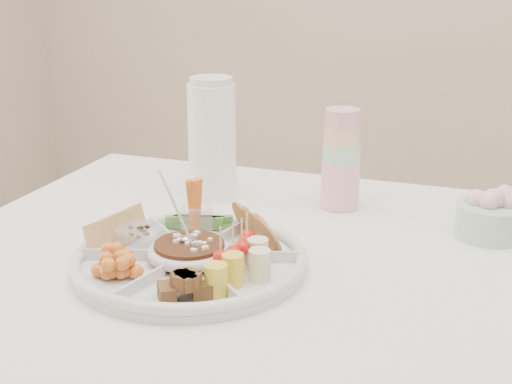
% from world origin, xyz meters
% --- Properties ---
extents(party_tray, '(0.48, 0.48, 0.04)m').
position_xyz_m(party_tray, '(-0.27, -0.07, 0.78)').
color(party_tray, silver).
rests_on(party_tray, dining_table).
extents(bean_dip, '(0.14, 0.14, 0.04)m').
position_xyz_m(bean_dip, '(-0.27, -0.07, 0.79)').
color(bean_dip, '#42220D').
rests_on(bean_dip, party_tray).
extents(tortillas, '(0.11, 0.11, 0.05)m').
position_xyz_m(tortillas, '(-0.18, 0.02, 0.80)').
color(tortillas, '#C08E3E').
rests_on(tortillas, party_tray).
extents(carrot_cucumber, '(0.14, 0.14, 0.10)m').
position_xyz_m(carrot_cucumber, '(-0.31, 0.05, 0.82)').
color(carrot_cucumber, orange).
rests_on(carrot_cucumber, party_tray).
extents(pita_raisins, '(0.14, 0.14, 0.06)m').
position_xyz_m(pita_raisins, '(-0.40, -0.05, 0.80)').
color(pita_raisins, '#EBCA8B').
rests_on(pita_raisins, party_tray).
extents(cherries, '(0.13, 0.13, 0.04)m').
position_xyz_m(cherries, '(-0.36, -0.17, 0.79)').
color(cherries, '#C96619').
rests_on(cherries, party_tray).
extents(granola_chunks, '(0.13, 0.13, 0.05)m').
position_xyz_m(granola_chunks, '(-0.23, -0.20, 0.79)').
color(granola_chunks, '#3B2917').
rests_on(granola_chunks, party_tray).
extents(banana_tomato, '(0.14, 0.14, 0.09)m').
position_xyz_m(banana_tomato, '(-0.14, -0.10, 0.82)').
color(banana_tomato, '#E7D170').
rests_on(banana_tomato, party_tray).
extents(cup_stack, '(0.09, 0.09, 0.22)m').
position_xyz_m(cup_stack, '(-0.11, 0.31, 0.87)').
color(cup_stack, silver).
rests_on(cup_stack, dining_table).
extents(thermos, '(0.13, 0.13, 0.26)m').
position_xyz_m(thermos, '(-0.38, 0.28, 0.89)').
color(thermos, white).
rests_on(thermos, dining_table).
extents(flower_bowl, '(0.14, 0.14, 0.09)m').
position_xyz_m(flower_bowl, '(0.19, 0.24, 0.80)').
color(flower_bowl, '#A2B2A7').
rests_on(flower_bowl, dining_table).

